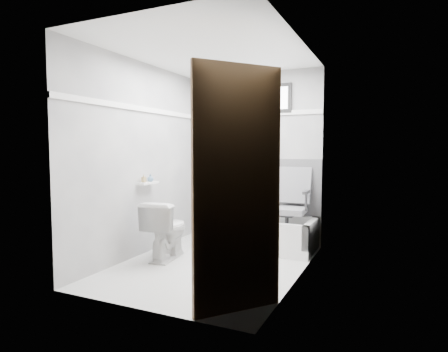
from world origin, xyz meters
The scene contains 19 objects.
floor centered at (0.00, 0.00, 0.00)m, with size 2.60×2.60×0.00m, color white.
ceiling centered at (0.00, 0.00, 2.40)m, with size 2.60×2.60×0.00m, color silver.
wall_back centered at (0.00, 1.30, 1.20)m, with size 2.00×0.02×2.40m, color slate.
wall_front centered at (0.00, -1.30, 1.20)m, with size 2.00×0.02×2.40m, color slate.
wall_left centered at (-1.00, 0.00, 1.20)m, with size 0.02×2.60×2.40m, color slate.
wall_right centered at (1.00, 0.00, 1.20)m, with size 0.02×2.60×2.40m, color slate.
bathtub centered at (0.23, 0.93, 0.21)m, with size 1.50×0.70×0.42m, color white, non-canonical shape.
office_chair centered at (0.61, 0.98, 0.61)m, with size 0.56×0.56×0.97m, color slate, non-canonical shape.
toilet centered at (-0.62, 0.03, 0.35)m, with size 0.40×0.71×0.70m, color silver.
door centered at (0.98, -1.28, 1.00)m, with size 0.78×0.78×2.00m, color brown, non-canonical shape.
window centered at (0.25, 1.29, 2.02)m, with size 0.66×0.04×0.40m, color black, non-canonical shape.
backerboard centered at (0.25, 1.29, 0.80)m, with size 1.50×0.02×0.78m, color #4C4C4F.
trim_back centered at (0.00, 1.29, 1.82)m, with size 2.00×0.02×0.06m, color white.
trim_left centered at (-0.99, 0.00, 1.82)m, with size 0.02×2.60×0.06m, color white.
pole centered at (0.13, 1.06, 1.05)m, with size 0.02×0.02×1.95m, color white.
shelf centered at (-0.93, 0.10, 0.90)m, with size 0.10×0.32×0.03m, color white.
soap_bottle_a centered at (-0.94, 0.02, 0.97)m, with size 0.04×0.04×0.10m, color #99804C.
soap_bottle_b centered at (-0.94, 0.16, 0.96)m, with size 0.08×0.08×0.10m, color #486684.
faucet centered at (-0.20, 1.27, 0.55)m, with size 0.26×0.10×0.16m, color silver, non-canonical shape.
Camera 1 is at (1.87, -3.75, 1.33)m, focal length 30.00 mm.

